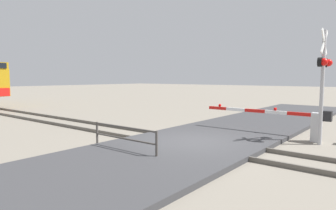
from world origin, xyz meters
TOP-DOWN VIEW (x-y plane):
  - ground_plane at (0.00, 0.00)m, footprint 160.00×160.00m
  - rail_track_left at (-0.72, 0.00)m, footprint 0.08×80.00m
  - rail_track_right at (0.72, 0.00)m, footprint 0.08×80.00m
  - road_surface at (0.00, 0.00)m, footprint 36.00×5.08m
  - crossing_signal at (3.11, -3.72)m, footprint 1.18×0.33m
  - crossing_gate at (3.56, -2.83)m, footprint 0.36×5.43m
  - guard_railing at (-2.51, 1.11)m, footprint 0.08×2.95m

SIDE VIEW (x-z plane):
  - ground_plane at x=0.00m, z-range 0.00..0.00m
  - rail_track_left at x=-0.72m, z-range 0.00..0.15m
  - rail_track_right at x=0.72m, z-range 0.00..0.15m
  - road_surface at x=0.00m, z-range 0.00..0.17m
  - guard_railing at x=-2.51m, z-range 0.15..1.10m
  - crossing_gate at x=3.56m, z-range 0.15..1.43m
  - crossing_signal at x=3.11m, z-range 0.55..4.90m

